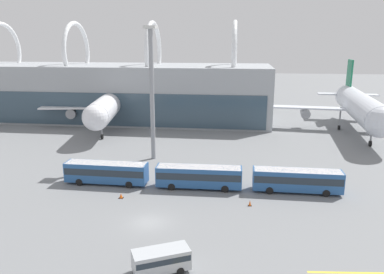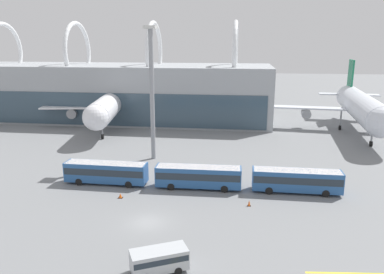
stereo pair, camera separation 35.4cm
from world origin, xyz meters
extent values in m
plane|color=slate|center=(0.00, 0.00, 0.00)|extent=(440.00, 440.00, 0.00)
cube|color=#9EA3A8|center=(-53.81, 58.12, 7.10)|extent=(142.09, 23.15, 14.20)
torus|color=white|center=(-53.81, 58.12, 17.45)|extent=(1.10, 15.56, 15.56)
torus|color=white|center=(-33.21, 58.12, 17.45)|extent=(1.10, 15.56, 15.56)
torus|color=white|center=(-12.60, 58.12, 17.45)|extent=(1.10, 15.56, 15.56)
torus|color=white|center=(8.00, 58.12, 17.45)|extent=(1.10, 15.56, 15.56)
cylinder|color=white|center=(-20.67, 46.15, 5.65)|extent=(10.58, 32.13, 5.25)
sphere|color=white|center=(-17.96, 30.53, 5.65)|extent=(5.15, 5.15, 5.15)
cone|color=white|center=(-23.37, 61.77, 5.65)|extent=(6.10, 7.71, 4.99)
cube|color=white|center=(-21.00, 48.05, 4.73)|extent=(33.72, 9.64, 0.35)
cylinder|color=gray|center=(-11.74, 49.65, 3.32)|extent=(2.81, 3.39, 2.32)
cylinder|color=gray|center=(-30.25, 46.45, 3.32)|extent=(2.81, 3.39, 2.32)
cube|color=red|center=(-23.23, 61.00, 10.26)|extent=(1.31, 5.34, 7.65)
cube|color=white|center=(-23.23, 61.00, 6.17)|extent=(14.01, 5.48, 0.28)
cylinder|color=gray|center=(-18.85, 35.68, 2.84)|extent=(0.36, 0.36, 4.57)
cylinder|color=black|center=(-18.85, 35.68, 0.55)|extent=(0.63, 1.16, 1.10)
cylinder|color=gray|center=(-17.63, 48.64, 2.84)|extent=(0.36, 0.36, 4.57)
cylinder|color=black|center=(-17.63, 48.64, 0.55)|extent=(0.63, 1.16, 1.10)
cylinder|color=gray|center=(-24.36, 47.47, 2.84)|extent=(0.36, 0.36, 4.57)
cylinder|color=black|center=(-24.36, 47.47, 0.55)|extent=(0.63, 1.16, 1.10)
cylinder|color=silver|center=(36.48, 48.85, 5.97)|extent=(8.80, 35.34, 5.76)
sphere|color=silver|center=(34.95, 31.44, 5.97)|extent=(5.65, 5.65, 5.65)
cone|color=silver|center=(38.01, 66.27, 5.97)|extent=(6.13, 8.13, 5.47)
cube|color=silver|center=(36.67, 50.98, 4.96)|extent=(41.40, 6.91, 0.35)
cylinder|color=gray|center=(25.16, 51.99, 3.62)|extent=(2.50, 3.97, 2.17)
cube|color=#19724C|center=(37.93, 65.42, 11.19)|extent=(0.93, 6.11, 8.71)
cube|color=silver|center=(37.93, 65.42, 6.54)|extent=(15.21, 4.50, 0.28)
cylinder|color=gray|center=(35.45, 37.17, 2.97)|extent=(0.36, 0.36, 4.84)
cylinder|color=black|center=(35.45, 37.17, 0.55)|extent=(0.54, 1.14, 1.10)
cylinder|color=gray|center=(40.40, 50.65, 2.97)|extent=(0.36, 0.36, 4.84)
cylinder|color=black|center=(40.40, 50.65, 0.55)|extent=(0.54, 1.14, 1.10)
cylinder|color=gray|center=(32.93, 51.31, 2.97)|extent=(0.36, 0.36, 4.84)
cylinder|color=black|center=(32.93, 51.31, 0.55)|extent=(0.54, 1.14, 1.10)
cube|color=#285693|center=(-8.87, 11.01, 1.76)|extent=(11.85, 2.68, 2.76)
cube|color=#232D38|center=(-8.87, 11.01, 2.03)|extent=(11.62, 2.71, 0.97)
cube|color=silver|center=(-8.87, 11.01, 3.08)|extent=(11.50, 2.60, 0.12)
cylinder|color=black|center=(-5.19, 12.16, 0.50)|extent=(1.00, 0.31, 1.00)
cylinder|color=black|center=(-5.21, 9.80, 0.50)|extent=(1.00, 0.31, 1.00)
cylinder|color=black|center=(-12.52, 12.23, 0.50)|extent=(1.00, 0.31, 1.00)
cylinder|color=black|center=(-12.55, 9.87, 0.50)|extent=(1.00, 0.31, 1.00)
cube|color=#285693|center=(4.46, 11.05, 1.76)|extent=(11.89, 2.85, 2.76)
cube|color=#232D38|center=(4.46, 11.05, 2.03)|extent=(11.65, 2.87, 0.97)
cube|color=silver|center=(4.46, 11.05, 3.08)|extent=(11.53, 2.76, 0.12)
cylinder|color=black|center=(8.10, 12.32, 0.50)|extent=(1.01, 0.32, 1.00)
cylinder|color=black|center=(8.16, 9.96, 0.50)|extent=(1.01, 0.32, 1.00)
cylinder|color=black|center=(0.77, 12.14, 0.50)|extent=(1.01, 0.32, 1.00)
cylinder|color=black|center=(0.83, 9.79, 0.50)|extent=(1.01, 0.32, 1.00)
cube|color=#285693|center=(17.79, 11.35, 1.76)|extent=(11.84, 2.60, 2.76)
cube|color=#232D38|center=(17.79, 11.35, 2.03)|extent=(11.60, 2.63, 0.97)
cube|color=silver|center=(17.79, 11.35, 3.08)|extent=(11.48, 2.52, 0.12)
cylinder|color=black|center=(21.46, 12.55, 0.50)|extent=(1.00, 0.30, 1.00)
cylinder|color=black|center=(21.47, 10.19, 0.50)|extent=(1.00, 0.30, 1.00)
cylinder|color=black|center=(14.12, 12.52, 0.50)|extent=(1.00, 0.30, 1.00)
cylinder|color=black|center=(14.13, 10.16, 0.50)|extent=(1.00, 0.30, 1.00)
cube|color=#B2B7BC|center=(3.37, -8.96, 1.21)|extent=(5.40, 4.09, 1.82)
cube|color=#232D38|center=(3.37, -8.96, 1.50)|extent=(5.28, 4.05, 0.55)
cylinder|color=black|center=(1.63, -8.73, 0.35)|extent=(0.72, 0.51, 0.70)
cylinder|color=black|center=(5.10, -9.20, 0.35)|extent=(0.72, 0.51, 0.70)
cylinder|color=black|center=(4.23, -7.44, 0.35)|extent=(0.72, 0.51, 0.70)
cylinder|color=gray|center=(-4.97, 23.79, 11.00)|extent=(0.77, 0.77, 22.00)
cube|color=silver|center=(-4.97, 23.79, 22.20)|extent=(2.01, 2.01, 0.50)
cube|color=yellow|center=(20.14, -6.97, 0.00)|extent=(7.87, 1.04, 0.01)
cube|color=black|center=(-5.26, 6.29, 0.01)|extent=(0.61, 0.61, 0.02)
cone|color=#EA5914|center=(-5.26, 6.29, 0.34)|extent=(0.45, 0.45, 0.62)
cube|color=black|center=(11.44, 6.05, 0.01)|extent=(0.43, 0.43, 0.02)
cone|color=#EA5914|center=(11.44, 6.05, 0.39)|extent=(0.32, 0.32, 0.73)
camera|label=1|loc=(9.85, -37.67, 19.73)|focal=35.00mm
camera|label=2|loc=(10.20, -37.62, 19.73)|focal=35.00mm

